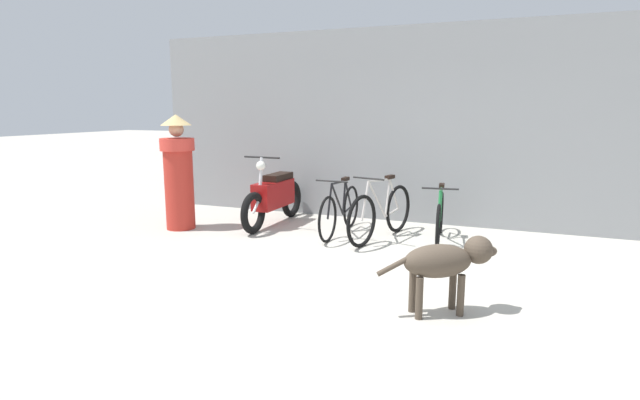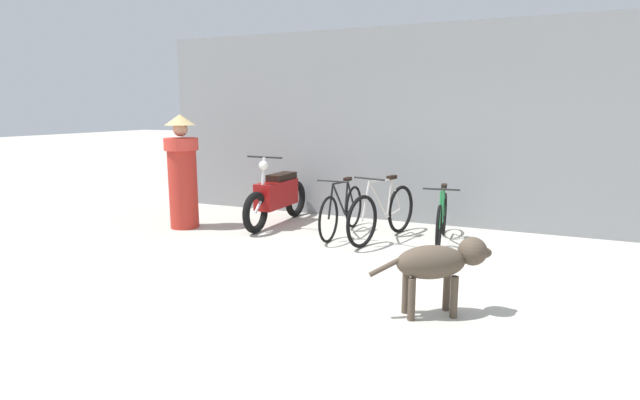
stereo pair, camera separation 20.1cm
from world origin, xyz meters
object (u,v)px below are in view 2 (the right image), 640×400
bicycle_0 (342,211)px  bicycle_2 (442,219)px  person_in_robes (182,170)px  motorcycle (277,197)px  stray_dog (440,262)px  bicycle_1 (383,213)px

bicycle_0 → bicycle_2: (1.39, 0.12, -0.02)m
bicycle_0 → person_in_robes: bearing=-76.0°
motorcycle → stray_dog: 3.88m
person_in_robes → bicycle_2: bearing=167.8°
bicycle_1 → motorcycle: bearing=-83.5°
bicycle_1 → bicycle_2: bearing=117.2°
stray_dog → bicycle_1: bearing=85.3°
bicycle_0 → stray_dog: bicycle_0 is taller
bicycle_2 → motorcycle: (-2.55, 0.08, 0.11)m
bicycle_1 → stray_dog: size_ratio=1.72×
person_in_robes → bicycle_0: bearing=170.9°
motorcycle → person_in_robes: bearing=-57.0°
motorcycle → person_in_robes: size_ratio=1.09×
bicycle_0 → person_in_robes: size_ratio=0.94×
person_in_robes → motorcycle: bearing=-170.5°
bicycle_1 → person_in_robes: bearing=-66.1°
bicycle_0 → motorcycle: (-1.16, 0.19, 0.09)m
bicycle_0 → stray_dog: bearing=38.4°
bicycle_0 → bicycle_2: size_ratio=1.02×
stray_dog → bicycle_0: bearing=95.5°
person_in_robes → stray_dog: bearing=134.5°
motorcycle → stray_dog: motorcycle is taller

